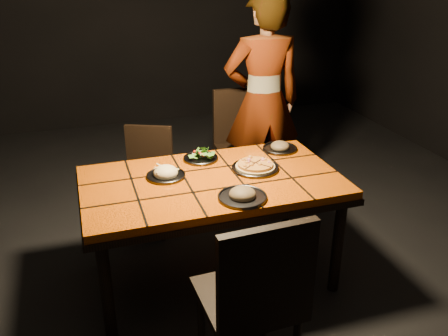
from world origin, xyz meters
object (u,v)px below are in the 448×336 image
object	(u,v)px
dining_table	(212,190)
chair_far_left	(148,172)
diner	(263,102)
plate_pasta	(166,174)
chair_far_right	(241,138)
chair_near	(255,295)
plate_pizza	(255,167)

from	to	relation	value
dining_table	chair_far_left	xyz separation A→B (m)	(-0.28, 0.83, -0.20)
diner	chair_far_left	bearing A→B (deg)	12.12
chair_far_left	plate_pasta	xyz separation A→B (m)	(0.01, -0.72, 0.30)
chair_far_right	diner	distance (m)	0.39
chair_near	plate_pizza	size ratio (longest dim) A/B	2.81
dining_table	diner	size ratio (longest dim) A/B	0.89
chair_far_right	plate_pasta	xyz separation A→B (m)	(-0.86, -0.97, 0.21)
chair_near	chair_far_left	distance (m)	1.78
chair_far_left	plate_pasta	bearing A→B (deg)	-64.81
dining_table	plate_pizza	distance (m)	0.33
chair_far_left	chair_far_right	world-z (taller)	chair_far_right
plate_pizza	diner	bearing A→B (deg)	65.32
chair_near	chair_far_right	xyz separation A→B (m)	(0.66, 2.01, -0.02)
dining_table	plate_pasta	xyz separation A→B (m)	(-0.27, 0.11, 0.10)
dining_table	plate_pizza	xyz separation A→B (m)	(0.31, 0.05, 0.10)
chair_far_left	dining_table	bearing A→B (deg)	-47.12
chair_far_right	diner	bearing A→B (deg)	-38.13
diner	plate_pizza	xyz separation A→B (m)	(-0.42, -0.92, -0.14)
plate_pasta	plate_pizza	bearing A→B (deg)	-6.30
chair_far_left	plate_pasta	size ratio (longest dim) A/B	3.32
dining_table	chair_near	xyz separation A→B (m)	(-0.07, -0.93, -0.09)
diner	plate_pizza	distance (m)	1.02
chair_far_left	plate_pizza	bearing A→B (deg)	-28.84
chair_far_left	plate_pasta	distance (m)	0.78
dining_table	plate_pasta	bearing A→B (deg)	157.71
chair_far_left	plate_pizza	size ratio (longest dim) A/B	2.29
dining_table	chair_near	world-z (taller)	chair_near
chair_far_left	plate_pasta	world-z (taller)	same
chair_far_right	diner	xyz separation A→B (m)	(0.14, -0.12, 0.35)
chair_far_right	plate_pasta	bearing A→B (deg)	-130.11
plate_pasta	chair_near	bearing A→B (deg)	-78.96
plate_pasta	dining_table	bearing A→B (deg)	-22.29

